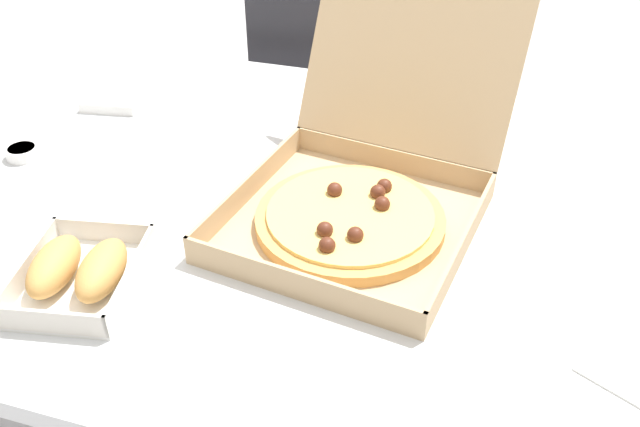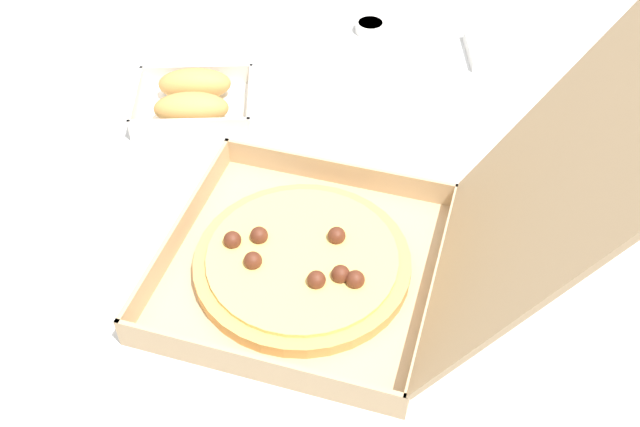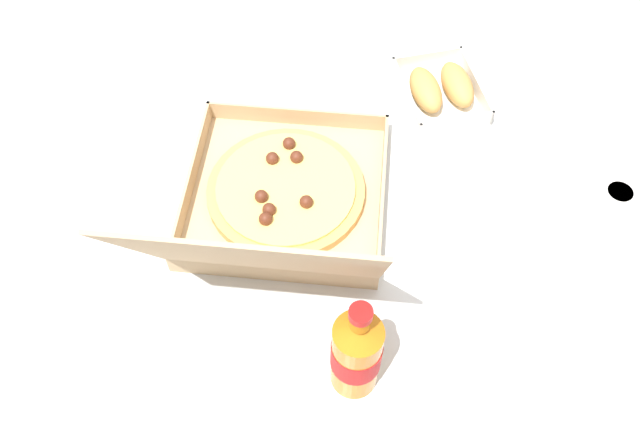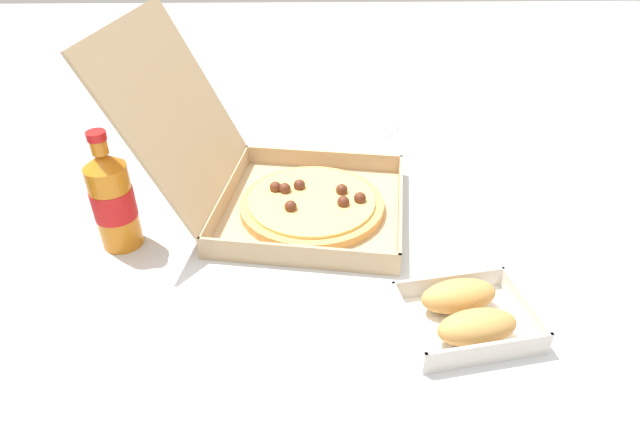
# 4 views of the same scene
# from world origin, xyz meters

# --- Properties ---
(dining_table) EXTENTS (1.43, 0.97, 0.70)m
(dining_table) POSITION_xyz_m (0.00, 0.00, 0.64)
(dining_table) COLOR silver
(dining_table) RESTS_ON ground_plane
(chair) EXTENTS (0.43, 0.43, 0.83)m
(chair) POSITION_xyz_m (-0.14, 0.72, 0.48)
(chair) COLOR #232328
(chair) RESTS_ON ground_plane
(pizza_box_open) EXTENTS (0.42, 0.56, 0.36)m
(pizza_box_open) POSITION_xyz_m (0.11, -0.00, 0.76)
(pizza_box_open) COLOR tan
(pizza_box_open) RESTS_ON dining_table
(bread_side_box) EXTENTS (0.18, 0.21, 0.06)m
(bread_side_box) POSITION_xyz_m (-0.21, -0.28, 0.73)
(bread_side_box) COLOR white
(bread_side_box) RESTS_ON dining_table
(cola_bottle) EXTENTS (0.07, 0.07, 0.22)m
(cola_bottle) POSITION_xyz_m (0.01, 0.29, 0.80)
(cola_bottle) COLOR orange
(cola_bottle) RESTS_ON dining_table
(napkin_pile) EXTENTS (0.13, 0.13, 0.02)m
(napkin_pile) POSITION_xyz_m (-0.45, 0.22, 0.71)
(napkin_pile) COLOR white
(napkin_pile) RESTS_ON dining_table
(dipping_sauce_cup) EXTENTS (0.06, 0.06, 0.02)m
(dipping_sauce_cup) POSITION_xyz_m (-0.49, -0.02, 0.71)
(dipping_sauce_cup) COLOR white
(dipping_sauce_cup) RESTS_ON dining_table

